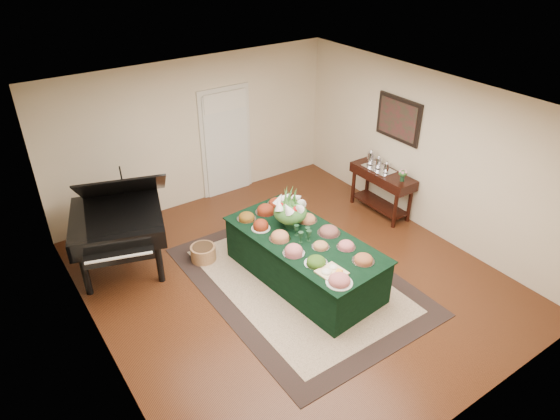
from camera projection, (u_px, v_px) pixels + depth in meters
ground at (291, 278)px, 7.56m from camera, size 6.00×6.00×0.00m
area_rug at (298, 280)px, 7.50m from camera, size 2.65×3.72×0.01m
kitchen_doorway at (226, 143)px, 9.44m from camera, size 1.05×0.07×2.10m
buffet_table at (304, 258)px, 7.37m from camera, size 1.39×2.57×0.72m
food_platters at (299, 233)px, 7.22m from camera, size 1.11×2.42×0.12m
cutting_board at (331, 270)px, 6.48m from camera, size 0.36×0.36×0.10m
green_goblets at (303, 234)px, 7.12m from camera, size 0.23×0.29×0.18m
floral_centerpiece at (290, 208)px, 7.32m from camera, size 0.52×0.52×0.52m
grand_piano at (118, 221)px, 7.41m from camera, size 1.78×1.88×1.65m
wicker_basket at (203, 253)px, 7.89m from camera, size 0.40×0.40×0.25m
mahogany_sideboard at (382, 181)px, 8.94m from camera, size 0.45×1.27×0.82m
tea_service at (378, 162)px, 8.89m from camera, size 0.34×0.58×0.30m
pink_bouquet at (403, 174)px, 8.46m from camera, size 0.16×0.16×0.21m
wall_painting at (398, 119)px, 8.48m from camera, size 0.05×0.95×0.75m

